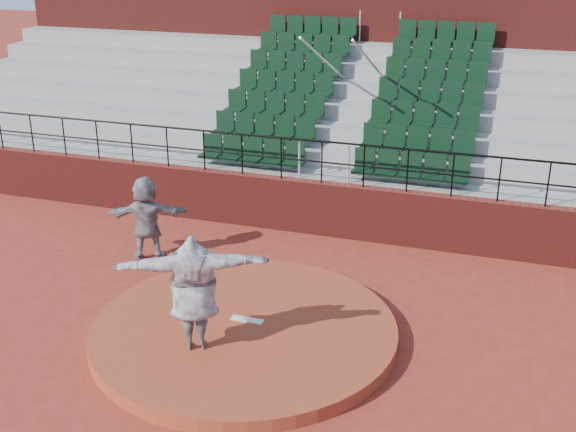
# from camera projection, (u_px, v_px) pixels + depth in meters

# --- Properties ---
(ground) EXTENTS (90.00, 90.00, 0.00)m
(ground) POSITION_uv_depth(u_px,v_px,m) (245.00, 336.00, 13.05)
(ground) COLOR maroon
(ground) RESTS_ON ground
(pitchers_mound) EXTENTS (5.50, 5.50, 0.25)m
(pitchers_mound) POSITION_uv_depth(u_px,v_px,m) (244.00, 331.00, 13.00)
(pitchers_mound) COLOR #A03E24
(pitchers_mound) RESTS_ON ground
(pitching_rubber) EXTENTS (0.60, 0.15, 0.03)m
(pitching_rubber) POSITION_uv_depth(u_px,v_px,m) (247.00, 320.00, 13.08)
(pitching_rubber) COLOR white
(pitching_rubber) RESTS_ON pitchers_mound
(boundary_wall) EXTENTS (24.00, 0.30, 1.30)m
(boundary_wall) POSITION_uv_depth(u_px,v_px,m) (321.00, 208.00, 17.21)
(boundary_wall) COLOR maroon
(boundary_wall) RESTS_ON ground
(wall_railing) EXTENTS (24.04, 0.05, 1.03)m
(wall_railing) POSITION_uv_depth(u_px,v_px,m) (322.00, 153.00, 16.69)
(wall_railing) COLOR black
(wall_railing) RESTS_ON boundary_wall
(seating_deck) EXTENTS (24.00, 5.97, 4.63)m
(seating_deck) POSITION_uv_depth(u_px,v_px,m) (357.00, 137.00, 20.13)
(seating_deck) COLOR gray
(seating_deck) RESTS_ON ground
(press_box_facade) EXTENTS (24.00, 3.00, 7.10)m
(press_box_facade) POSITION_uv_depth(u_px,v_px,m) (388.00, 40.00, 22.82)
(press_box_facade) COLOR maroon
(press_box_facade) RESTS_ON ground
(pitcher) EXTENTS (2.58, 1.66, 2.05)m
(pitcher) POSITION_uv_depth(u_px,v_px,m) (193.00, 292.00, 11.93)
(pitcher) COLOR black
(pitcher) RESTS_ON pitchers_mound
(fielder) EXTENTS (1.84, 1.18, 1.90)m
(fielder) POSITION_uv_depth(u_px,v_px,m) (147.00, 218.00, 15.84)
(fielder) COLOR black
(fielder) RESTS_ON ground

